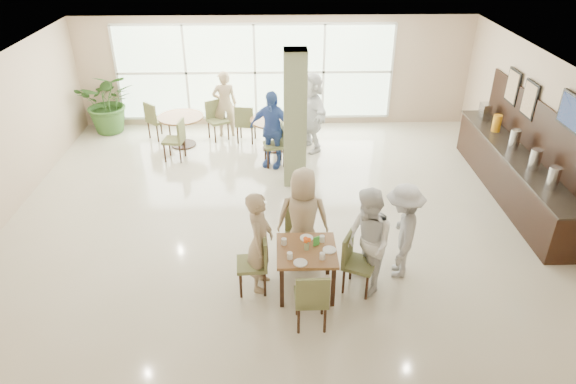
{
  "coord_description": "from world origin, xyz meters",
  "views": [
    {
      "loc": [
        0.02,
        -8.41,
        5.19
      ],
      "look_at": [
        0.2,
        -1.2,
        1.1
      ],
      "focal_mm": 32.0,
      "sensor_mm": 36.0,
      "label": 1
    }
  ],
  "objects_px": {
    "teen_far": "(303,219)",
    "adult_a": "(272,129)",
    "teen_left": "(260,242)",
    "round_table_left": "(181,123)",
    "teen_right": "(367,243)",
    "teen_standing": "(402,231)",
    "round_table_right": "(275,126)",
    "adult_b": "(311,112)",
    "potted_plant": "(109,102)",
    "main_table": "(306,255)",
    "buffet_counter": "(513,171)",
    "adult_standing": "(225,104)"
  },
  "relations": [
    {
      "from": "teen_far",
      "to": "adult_a",
      "type": "bearing_deg",
      "value": -78.8
    },
    {
      "from": "teen_left",
      "to": "teen_far",
      "type": "relative_size",
      "value": 0.96
    },
    {
      "from": "round_table_left",
      "to": "teen_far",
      "type": "distance_m",
      "value": 5.47
    },
    {
      "from": "teen_right",
      "to": "adult_a",
      "type": "bearing_deg",
      "value": -176.04
    },
    {
      "from": "teen_left",
      "to": "teen_standing",
      "type": "bearing_deg",
      "value": -75.37
    },
    {
      "from": "teen_right",
      "to": "adult_a",
      "type": "height_order",
      "value": "adult_a"
    },
    {
      "from": "teen_left",
      "to": "teen_standing",
      "type": "xyz_separation_m",
      "value": [
        2.17,
        0.26,
        -0.02
      ]
    },
    {
      "from": "round_table_right",
      "to": "teen_left",
      "type": "height_order",
      "value": "teen_left"
    },
    {
      "from": "adult_a",
      "to": "adult_b",
      "type": "distance_m",
      "value": 1.26
    },
    {
      "from": "potted_plant",
      "to": "round_table_right",
      "type": "bearing_deg",
      "value": -15.66
    },
    {
      "from": "main_table",
      "to": "teen_far",
      "type": "xyz_separation_m",
      "value": [
        -0.02,
        0.68,
        0.21
      ]
    },
    {
      "from": "main_table",
      "to": "teen_far",
      "type": "relative_size",
      "value": 0.52
    },
    {
      "from": "teen_left",
      "to": "teen_standing",
      "type": "height_order",
      "value": "teen_left"
    },
    {
      "from": "round_table_left",
      "to": "adult_a",
      "type": "bearing_deg",
      "value": -28.1
    },
    {
      "from": "buffet_counter",
      "to": "adult_standing",
      "type": "height_order",
      "value": "buffet_counter"
    },
    {
      "from": "round_table_left",
      "to": "teen_left",
      "type": "distance_m",
      "value": 5.7
    },
    {
      "from": "adult_b",
      "to": "adult_standing",
      "type": "bearing_deg",
      "value": -136.97
    },
    {
      "from": "teen_far",
      "to": "teen_right",
      "type": "bearing_deg",
      "value": 146.49
    },
    {
      "from": "round_table_left",
      "to": "potted_plant",
      "type": "xyz_separation_m",
      "value": [
        -1.95,
        0.92,
        0.22
      ]
    },
    {
      "from": "teen_right",
      "to": "adult_standing",
      "type": "height_order",
      "value": "teen_right"
    },
    {
      "from": "round_table_right",
      "to": "teen_right",
      "type": "distance_m",
      "value": 5.37
    },
    {
      "from": "main_table",
      "to": "round_table_right",
      "type": "height_order",
      "value": "same"
    },
    {
      "from": "buffet_counter",
      "to": "teen_standing",
      "type": "height_order",
      "value": "buffet_counter"
    },
    {
      "from": "round_table_left",
      "to": "adult_standing",
      "type": "relative_size",
      "value": 0.65
    },
    {
      "from": "buffet_counter",
      "to": "teen_left",
      "type": "relative_size",
      "value": 2.88
    },
    {
      "from": "round_table_right",
      "to": "teen_left",
      "type": "relative_size",
      "value": 0.71
    },
    {
      "from": "teen_far",
      "to": "teen_right",
      "type": "distance_m",
      "value": 1.13
    },
    {
      "from": "potted_plant",
      "to": "teen_far",
      "type": "distance_m",
      "value": 7.33
    },
    {
      "from": "buffet_counter",
      "to": "adult_standing",
      "type": "relative_size",
      "value": 2.82
    },
    {
      "from": "teen_left",
      "to": "teen_far",
      "type": "bearing_deg",
      "value": -41.95
    },
    {
      "from": "buffet_counter",
      "to": "teen_right",
      "type": "bearing_deg",
      "value": -140.26
    },
    {
      "from": "buffet_counter",
      "to": "adult_a",
      "type": "relative_size",
      "value": 2.71
    },
    {
      "from": "main_table",
      "to": "teen_left",
      "type": "distance_m",
      "value": 0.71
    },
    {
      "from": "potted_plant",
      "to": "adult_a",
      "type": "height_order",
      "value": "adult_a"
    },
    {
      "from": "round_table_right",
      "to": "adult_standing",
      "type": "relative_size",
      "value": 0.7
    },
    {
      "from": "potted_plant",
      "to": "adult_b",
      "type": "distance_m",
      "value": 5.18
    },
    {
      "from": "round_table_right",
      "to": "main_table",
      "type": "bearing_deg",
      "value": -85.0
    },
    {
      "from": "adult_b",
      "to": "buffet_counter",
      "type": "bearing_deg",
      "value": 34.2
    },
    {
      "from": "teen_far",
      "to": "teen_standing",
      "type": "distance_m",
      "value": 1.54
    },
    {
      "from": "main_table",
      "to": "round_table_right",
      "type": "relative_size",
      "value": 0.76
    },
    {
      "from": "buffet_counter",
      "to": "teen_far",
      "type": "xyz_separation_m",
      "value": [
        -4.27,
        -2.12,
        0.3
      ]
    },
    {
      "from": "round_table_right",
      "to": "potted_plant",
      "type": "height_order",
      "value": "potted_plant"
    },
    {
      "from": "buffet_counter",
      "to": "potted_plant",
      "type": "bearing_deg",
      "value": 158.17
    },
    {
      "from": "round_table_left",
      "to": "adult_b",
      "type": "distance_m",
      "value": 3.11
    },
    {
      "from": "round_table_left",
      "to": "adult_a",
      "type": "xyz_separation_m",
      "value": [
        2.17,
        -1.16,
        0.3
      ]
    },
    {
      "from": "adult_a",
      "to": "adult_b",
      "type": "bearing_deg",
      "value": 66.05
    },
    {
      "from": "teen_left",
      "to": "teen_right",
      "type": "bearing_deg",
      "value": -86.29
    },
    {
      "from": "teen_left",
      "to": "teen_far",
      "type": "distance_m",
      "value": 0.87
    },
    {
      "from": "round_table_right",
      "to": "buffet_counter",
      "type": "height_order",
      "value": "buffet_counter"
    },
    {
      "from": "main_table",
      "to": "adult_a",
      "type": "xyz_separation_m",
      "value": [
        -0.52,
        4.29,
        0.22
      ]
    }
  ]
}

